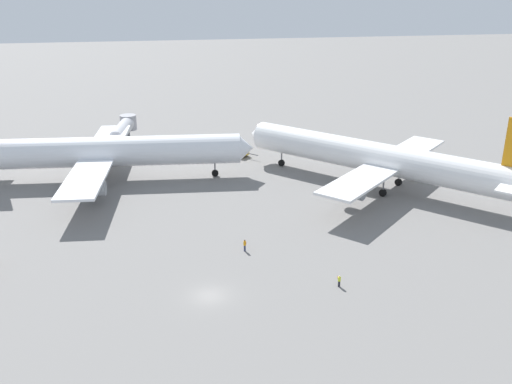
{
  "coord_description": "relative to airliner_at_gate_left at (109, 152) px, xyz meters",
  "views": [
    {
      "loc": [
        -4.98,
        -58.08,
        35.89
      ],
      "look_at": [
        9.96,
        23.08,
        4.0
      ],
      "focal_mm": 38.86,
      "sensor_mm": 36.0,
      "label": 1
    }
  ],
  "objects": [
    {
      "name": "airliner_being_pushed",
      "position": [
        47.94,
        -13.11,
        0.15
      ],
      "size": [
        43.08,
        45.3,
        16.16
      ],
      "color": "white",
      "rests_on": "ground"
    },
    {
      "name": "ground_crew_ramp_agent_by_cones",
      "position": [
        20.21,
        -34.03,
        -4.51
      ],
      "size": [
        0.36,
        0.46,
        1.77
      ],
      "color": "#2D3351",
      "rests_on": "ground"
    },
    {
      "name": "jet_bridge",
      "position": [
        1.74,
        23.77,
        -1.51
      ],
      "size": [
        5.74,
        16.43,
        5.71
      ],
      "color": "#B7B7BC",
      "rests_on": "ground"
    },
    {
      "name": "ground_crew_wing_walker_right",
      "position": [
        30.2,
        -45.69,
        -4.63
      ],
      "size": [
        0.36,
        0.48,
        1.56
      ],
      "color": "black",
      "rests_on": "ground"
    },
    {
      "name": "pushback_tug",
      "position": [
        25.3,
        10.98,
        -4.28
      ],
      "size": [
        7.31,
        7.35,
        2.75
      ],
      "color": "gold",
      "rests_on": "ground"
    },
    {
      "name": "ground_plane",
      "position": [
        14.12,
        -44.87,
        -5.44
      ],
      "size": [
        600.0,
        600.0,
        0.0
      ],
      "primitive_type": "plane",
      "color": "slate"
    },
    {
      "name": "airliner_at_gate_left",
      "position": [
        0.0,
        0.0,
        0.0
      ],
      "size": [
        53.91,
        45.44,
        16.14
      ],
      "color": "white",
      "rests_on": "ground"
    }
  ]
}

